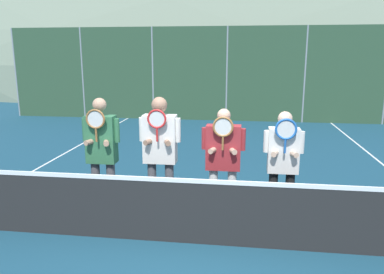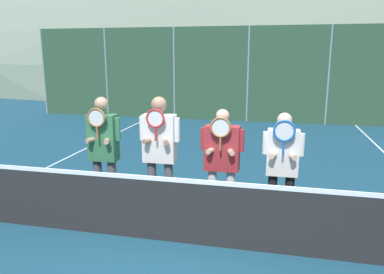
{
  "view_description": "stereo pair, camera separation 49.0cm",
  "coord_description": "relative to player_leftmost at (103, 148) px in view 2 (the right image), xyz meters",
  "views": [
    {
      "loc": [
        0.61,
        -4.52,
        2.48
      ],
      "look_at": [
        -0.13,
        0.89,
        1.25
      ],
      "focal_mm": 35.0,
      "sensor_mm": 36.0,
      "label": 1
    },
    {
      "loc": [
        1.09,
        -4.43,
        2.48
      ],
      "look_at": [
        -0.13,
        0.89,
        1.25
      ],
      "focal_mm": 35.0,
      "sensor_mm": 36.0,
      "label": 2
    }
  ],
  "objects": [
    {
      "name": "car_center",
      "position": [
        6.72,
        11.82,
        -0.21
      ],
      "size": [
        4.59,
        2.09,
        1.7
      ],
      "color": "silver",
      "rests_on": "ground_plane"
    },
    {
      "name": "car_left_of_center",
      "position": [
        1.37,
        12.01,
        -0.22
      ],
      "size": [
        4.36,
        1.94,
        1.68
      ],
      "color": "maroon",
      "rests_on": "ground_plane"
    },
    {
      "name": "player_center_left",
      "position": [
        0.86,
        0.09,
        0.04
      ],
      "size": [
        0.62,
        0.34,
        1.87
      ],
      "color": "#56565B",
      "rests_on": "ground_plane"
    },
    {
      "name": "car_far_left",
      "position": [
        -3.73,
        12.04,
        -0.23
      ],
      "size": [
        4.08,
        1.94,
        1.65
      ],
      "color": "maroon",
      "rests_on": "ground_plane"
    },
    {
      "name": "ground_plane",
      "position": [
        1.44,
        -0.61,
        -1.09
      ],
      "size": [
        120.0,
        120.0,
        0.0
      ],
      "primitive_type": "plane",
      "color": "navy"
    },
    {
      "name": "court_line_left_sideline",
      "position": [
        -2.39,
        2.39,
        -1.08
      ],
      "size": [
        0.05,
        16.0,
        0.01
      ],
      "primitive_type": "cube",
      "color": "white",
      "rests_on": "ground_plane"
    },
    {
      "name": "player_rightmost",
      "position": [
        2.64,
        0.13,
        -0.09
      ],
      "size": [
        0.57,
        0.34,
        1.69
      ],
      "color": "black",
      "rests_on": "ground_plane"
    },
    {
      "name": "player_leftmost",
      "position": [
        0.0,
        0.0,
        0.0
      ],
      "size": [
        0.57,
        0.34,
        1.85
      ],
      "color": "#56565B",
      "rests_on": "ground_plane"
    },
    {
      "name": "hill_distant",
      "position": [
        1.44,
        50.66,
        -1.09
      ],
      "size": [
        138.74,
        77.08,
        26.98
      ],
      "color": "slate",
      "rests_on": "ground_plane"
    },
    {
      "name": "tennis_net",
      "position": [
        1.44,
        -0.61,
        -0.62
      ],
      "size": [
        10.29,
        0.09,
        1.0
      ],
      "color": "gray",
      "rests_on": "ground_plane"
    },
    {
      "name": "fence_back",
      "position": [
        1.44,
        8.84,
        0.64
      ],
      "size": [
        16.81,
        0.06,
        3.45
      ],
      "color": "gray",
      "rests_on": "ground_plane"
    },
    {
      "name": "player_center_right",
      "position": [
        1.79,
        0.12,
        -0.07
      ],
      "size": [
        0.63,
        0.34,
        1.71
      ],
      "color": "white",
      "rests_on": "ground_plane"
    },
    {
      "name": "clubhouse_building",
      "position": [
        -0.37,
        17.67,
        0.96
      ],
      "size": [
        12.69,
        5.5,
        4.04
      ],
      "color": "beige",
      "rests_on": "ground_plane"
    }
  ]
}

